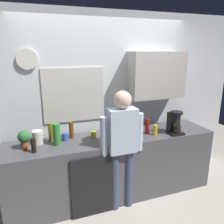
% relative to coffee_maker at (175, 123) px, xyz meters
% --- Properties ---
extents(ground_plane, '(8.00, 8.00, 0.00)m').
position_rel_coffee_maker_xyz_m(ground_plane, '(-0.87, -0.14, -1.05)').
color(ground_plane, beige).
extents(kitchen_counter, '(2.91, 0.64, 0.90)m').
position_rel_coffee_maker_xyz_m(kitchen_counter, '(-0.87, 0.16, -0.60)').
color(kitchen_counter, '#4C4C51').
rests_on(kitchen_counter, ground_plane).
extents(dishwasher_panel, '(0.56, 0.02, 0.81)m').
position_rel_coffee_maker_xyz_m(dishwasher_panel, '(-1.26, -0.17, -0.64)').
color(dishwasher_panel, black).
rests_on(dishwasher_panel, ground_plane).
extents(back_wall_assembly, '(4.51, 0.42, 2.60)m').
position_rel_coffee_maker_xyz_m(back_wall_assembly, '(-0.78, 0.57, 0.31)').
color(back_wall_assembly, silver).
rests_on(back_wall_assembly, ground_plane).
extents(coffee_maker, '(0.20, 0.20, 0.33)m').
position_rel_coffee_maker_xyz_m(coffee_maker, '(0.00, 0.00, 0.00)').
color(coffee_maker, black).
rests_on(coffee_maker, kitchen_counter).
extents(bottle_red_vinegar, '(0.06, 0.06, 0.22)m').
position_rel_coffee_maker_xyz_m(bottle_red_vinegar, '(-0.37, 0.13, -0.04)').
color(bottle_red_vinegar, maroon).
rests_on(bottle_red_vinegar, kitchen_counter).
extents(bottle_green_wine, '(0.07, 0.07, 0.30)m').
position_rel_coffee_maker_xyz_m(bottle_green_wine, '(-0.71, 0.24, 0.00)').
color(bottle_green_wine, '#195923').
rests_on(bottle_green_wine, kitchen_counter).
extents(bottle_dark_sauce, '(0.06, 0.06, 0.18)m').
position_rel_coffee_maker_xyz_m(bottle_dark_sauce, '(-1.92, 0.03, -0.06)').
color(bottle_dark_sauce, black).
rests_on(bottle_dark_sauce, kitchen_counter).
extents(bottle_clear_soda, '(0.09, 0.09, 0.28)m').
position_rel_coffee_maker_xyz_m(bottle_clear_soda, '(-1.64, 0.16, -0.01)').
color(bottle_clear_soda, '#2D8C33').
rests_on(bottle_clear_soda, kitchen_counter).
extents(bottle_amber_beer, '(0.06, 0.06, 0.23)m').
position_rel_coffee_maker_xyz_m(bottle_amber_beer, '(-1.42, 0.32, -0.03)').
color(bottle_amber_beer, brown).
rests_on(bottle_amber_beer, kitchen_counter).
extents(bottle_olive_oil, '(0.06, 0.06, 0.25)m').
position_rel_coffee_maker_xyz_m(bottle_olive_oil, '(-1.70, 0.30, -0.02)').
color(bottle_olive_oil, olive).
rests_on(bottle_olive_oil, kitchen_counter).
extents(cup_blue_mug, '(0.08, 0.08, 0.10)m').
position_rel_coffee_maker_xyz_m(cup_blue_mug, '(-1.52, 0.27, -0.10)').
color(cup_blue_mug, '#3351B2').
rests_on(cup_blue_mug, kitchen_counter).
extents(cup_terracotta_mug, '(0.08, 0.08, 0.09)m').
position_rel_coffee_maker_xyz_m(cup_terracotta_mug, '(-0.52, 0.04, -0.10)').
color(cup_terracotta_mug, '#B26647').
rests_on(cup_terracotta_mug, kitchen_counter).
extents(cup_yellow_cup, '(0.07, 0.07, 0.08)m').
position_rel_coffee_maker_xyz_m(cup_yellow_cup, '(-1.14, 0.24, -0.10)').
color(cup_yellow_cup, yellow).
rests_on(cup_yellow_cup, kitchen_counter).
extents(mixing_bowl, '(0.22, 0.22, 0.08)m').
position_rel_coffee_maker_xyz_m(mixing_bowl, '(-0.81, 0.03, -0.11)').
color(mixing_bowl, white).
rests_on(mixing_bowl, kitchen_counter).
extents(potted_plant, '(0.15, 0.15, 0.23)m').
position_rel_coffee_maker_xyz_m(potted_plant, '(-2.02, 0.18, -0.01)').
color(potted_plant, '#9E5638').
rests_on(potted_plant, kitchen_counter).
extents(dish_soap, '(0.06, 0.06, 0.18)m').
position_rel_coffee_maker_xyz_m(dish_soap, '(-0.29, 0.03, -0.07)').
color(dish_soap, yellow).
rests_on(dish_soap, kitchen_counter).
extents(storage_canister, '(0.14, 0.14, 0.17)m').
position_rel_coffee_maker_xyz_m(storage_canister, '(-1.86, 0.28, -0.06)').
color(storage_canister, silver).
rests_on(storage_canister, kitchen_counter).
extents(person_at_sink, '(0.57, 0.22, 1.60)m').
position_rel_coffee_maker_xyz_m(person_at_sink, '(-0.87, -0.14, -0.10)').
color(person_at_sink, '#3F4766').
rests_on(person_at_sink, ground_plane).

